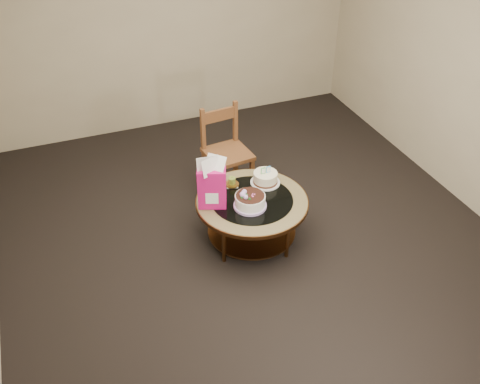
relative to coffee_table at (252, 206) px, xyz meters
name	(u,v)px	position (x,y,z in m)	size (l,w,h in m)	color
ground	(251,238)	(0.00, 0.00, -0.38)	(5.00, 5.00, 0.00)	black
room_walls	(254,88)	(0.00, 0.00, 1.16)	(4.52, 5.02, 2.61)	tan
coffee_table	(252,206)	(0.00, 0.00, 0.00)	(1.02, 1.02, 0.46)	brown
decorated_cake	(250,202)	(-0.06, -0.09, 0.14)	(0.29, 0.29, 0.17)	#C5A2E5
cream_cake	(265,178)	(0.21, 0.19, 0.14)	(0.28, 0.28, 0.18)	silver
gift_bag	(212,183)	(-0.36, 0.05, 0.32)	(0.27, 0.24, 0.49)	#D41370
pillar_candle	(232,183)	(-0.09, 0.27, 0.11)	(0.13, 0.13, 0.10)	#DFC35B
dining_chair	(226,151)	(0.06, 0.84, 0.09)	(0.47, 0.47, 0.92)	brown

